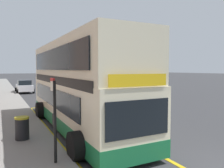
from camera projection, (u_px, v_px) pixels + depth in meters
name	position (u px, v px, depth m)	size (l,w,h in m)	color
ground_plane	(43.00, 89.00, 34.58)	(260.00, 260.00, 0.00)	#333335
double_decker_bus	(77.00, 88.00, 11.44)	(3.20, 11.31, 4.40)	beige
bus_bay_markings	(76.00, 127.00, 11.62)	(3.00, 14.31, 0.01)	gold
bus_stop_sign	(54.00, 113.00, 6.86)	(0.09, 0.51, 2.62)	black
parked_car_white_far	(24.00, 87.00, 28.44)	(2.09, 4.20, 1.62)	silver
parked_car_white_across	(98.00, 88.00, 26.76)	(2.09, 4.20, 1.62)	silver
parked_car_navy_ahead	(62.00, 81.00, 41.54)	(2.09, 4.20, 1.62)	navy
litter_bin	(22.00, 128.00, 9.14)	(0.57, 0.57, 0.94)	black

